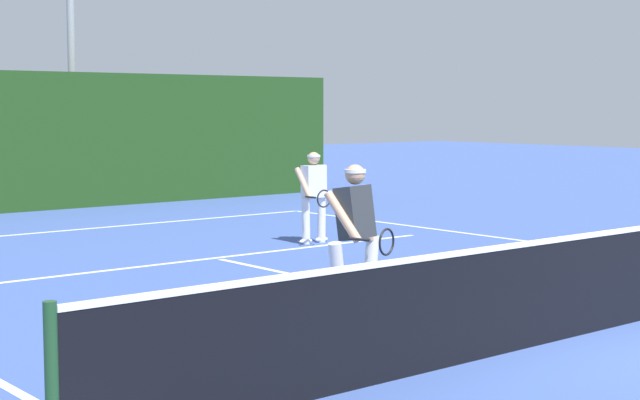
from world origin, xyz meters
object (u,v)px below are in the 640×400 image
object	(u,v)px
player_near	(355,231)
player_far	(314,194)
light_pole	(71,28)
tennis_ball	(606,281)

from	to	relation	value
player_near	player_far	world-z (taller)	player_near
player_far	light_pole	size ratio (longest dim) A/B	0.23
player_near	light_pole	size ratio (longest dim) A/B	0.25
player_near	tennis_ball	world-z (taller)	player_near
player_near	tennis_ball	xyz separation A→B (m)	(3.74, -0.69, -0.88)
tennis_ball	light_pole	bearing A→B (deg)	91.64
player_far	light_pole	distance (m)	9.79
player_near	light_pole	world-z (taller)	light_pole
player_far	light_pole	xyz separation A→B (m)	(0.12, 9.22, 3.28)
player_near	light_pole	xyz separation A→B (m)	(3.32, 13.87, 3.21)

